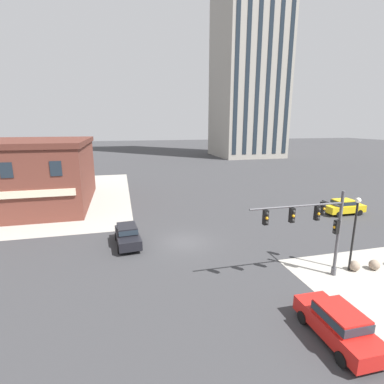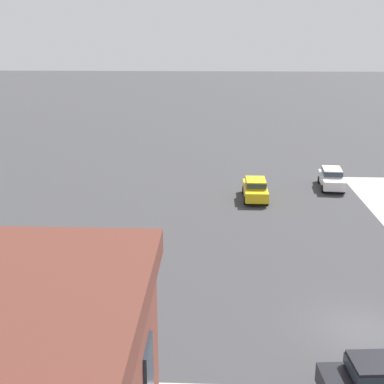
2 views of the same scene
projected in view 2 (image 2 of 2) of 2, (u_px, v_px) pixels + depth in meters
ground_plane at (361, 331)px, 23.37m from camera, size 320.00×320.00×0.00m
car_main_southbound_near at (255, 188)px, 41.41m from camera, size 4.41×1.90×1.68m
car_main_southbound_far at (332, 177)px, 44.48m from camera, size 4.52×2.14×1.68m
car_cross_eastbound at (383, 380)px, 18.63m from camera, size 2.17×4.53×1.68m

